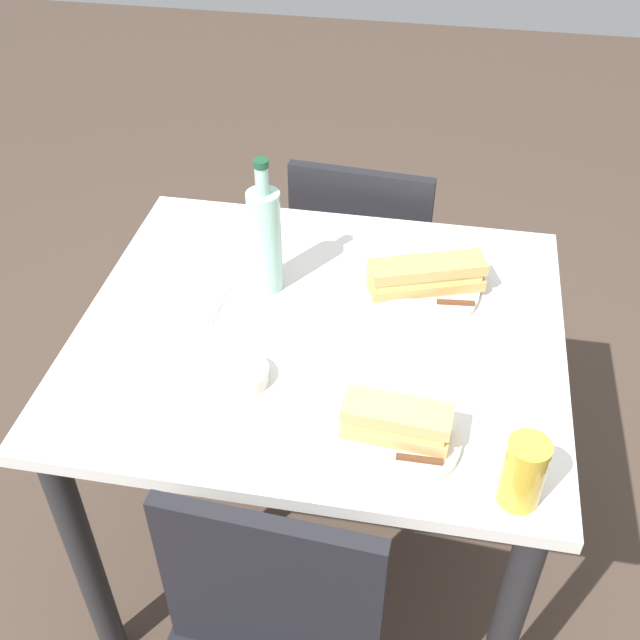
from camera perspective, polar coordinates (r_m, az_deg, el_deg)
ground_plane at (r=2.19m, az=-0.00°, el=-15.99°), size 8.00×8.00×0.00m
dining_table at (r=1.69m, az=-0.00°, el=-3.81°), size 1.00×0.87×0.77m
chair_near at (r=2.27m, az=3.27°, el=4.11°), size 0.43×0.43×0.84m
plate_near at (r=1.39m, az=5.54°, el=-8.56°), size 0.23×0.23×0.01m
baguette_sandwich_near at (r=1.36m, az=5.65°, el=-7.41°), size 0.19×0.08×0.07m
knife_near at (r=1.35m, az=5.66°, el=-9.96°), size 0.18×0.01×0.01m
plate_far at (r=1.70m, az=7.72°, el=2.17°), size 0.23×0.23×0.01m
baguette_sandwich_far at (r=1.68m, az=7.85°, el=3.29°), size 0.26×0.15×0.07m
knife_far at (r=1.66m, az=8.62°, el=1.32°), size 0.18×0.03×0.01m
water_bottle at (r=1.64m, az=-4.06°, el=5.99°), size 0.07×0.07×0.31m
beer_glass at (r=1.30m, az=14.74°, el=-10.79°), size 0.07×0.07×0.13m
olive_bowl at (r=1.49m, az=-5.79°, el=-3.99°), size 0.11×0.11×0.03m
paper_napkin at (r=1.69m, az=-9.53°, el=1.34°), size 0.15×0.15×0.00m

